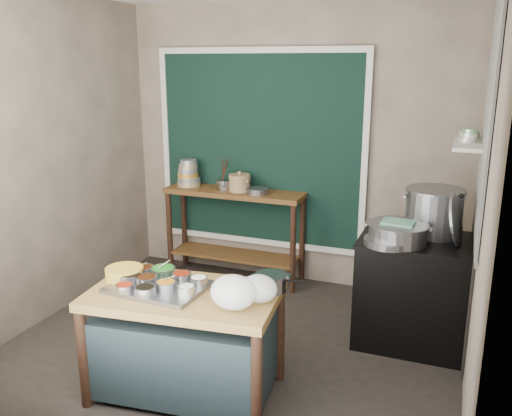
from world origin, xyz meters
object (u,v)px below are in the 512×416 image
at_px(utensil_cup, 224,184).
at_px(ceramic_crock, 240,184).
at_px(yellow_basin, 125,274).
at_px(prep_table, 185,343).
at_px(back_counter, 235,234).
at_px(steamer, 398,233).
at_px(condiment_tray, 158,287).
at_px(stock_pot, 434,212).
at_px(saucepan, 271,282).
at_px(stove_block, 416,293).

distance_m(utensil_cup, ceramic_crock, 0.18).
xyz_separation_m(yellow_basin, ceramic_crock, (0.02, 2.00, 0.23)).
height_order(prep_table, yellow_basin, yellow_basin).
xyz_separation_m(back_counter, steamer, (1.74, -0.88, 0.48)).
bearing_deg(condiment_tray, stock_pot, 42.12).
xyz_separation_m(prep_table, back_counter, (-0.51, 2.03, 0.10)).
bearing_deg(back_counter, saucepan, -60.02).
bearing_deg(yellow_basin, stock_pot, 37.11).
height_order(back_counter, stock_pot, stock_pot).
xyz_separation_m(prep_table, ceramic_crock, (-0.44, 2.01, 0.65)).
relative_size(condiment_tray, utensil_cup, 3.74).
height_order(yellow_basin, ceramic_crock, ceramic_crock).
bearing_deg(utensil_cup, stove_block, -20.05).
height_order(condiment_tray, utensil_cup, utensil_cup).
bearing_deg(back_counter, stock_pot, -15.81).
bearing_deg(prep_table, yellow_basin, 172.33).
relative_size(utensil_cup, steamer, 0.35).
distance_m(condiment_tray, saucepan, 0.75).
xyz_separation_m(prep_table, stove_block, (1.39, 1.30, 0.05)).
xyz_separation_m(ceramic_crock, stock_pot, (1.91, -0.54, 0.04)).
bearing_deg(utensil_cup, ceramic_crock, -6.41).
distance_m(prep_table, saucepan, 0.72).
bearing_deg(condiment_tray, yellow_basin, 174.18).
relative_size(saucepan, utensil_cup, 1.30).
bearing_deg(condiment_tray, saucepan, 18.74).
height_order(condiment_tray, yellow_basin, yellow_basin).
distance_m(prep_table, utensil_cup, 2.22).
relative_size(prep_table, stock_pot, 2.63).
xyz_separation_m(stock_pot, steamer, (-0.24, -0.33, -0.11)).
bearing_deg(saucepan, back_counter, 98.89).
bearing_deg(prep_table, stock_pot, 38.83).
height_order(back_counter, steamer, steamer).
height_order(condiment_tray, ceramic_crock, ceramic_crock).
xyz_separation_m(saucepan, stock_pot, (0.93, 1.25, 0.26)).
distance_m(prep_table, condiment_tray, 0.43).
relative_size(back_counter, saucepan, 6.65).
xyz_separation_m(stove_block, condiment_tray, (-1.57, -1.32, 0.34)).
relative_size(stove_block, stock_pot, 1.89).
bearing_deg(saucepan, utensil_cup, 101.43).
relative_size(saucepan, steamer, 0.46).
distance_m(yellow_basin, utensil_cup, 2.04).
relative_size(prep_table, steamer, 2.65).
bearing_deg(stove_block, prep_table, -136.93).
bearing_deg(ceramic_crock, saucepan, -61.40).
distance_m(stove_block, condiment_tray, 2.08).
xyz_separation_m(condiment_tray, yellow_basin, (-0.28, 0.03, 0.04)).
bearing_deg(stock_pot, ceramic_crock, 164.10).
bearing_deg(steamer, back_counter, 153.03).
distance_m(stove_block, steamer, 0.58).
bearing_deg(stock_pot, back_counter, 164.19).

